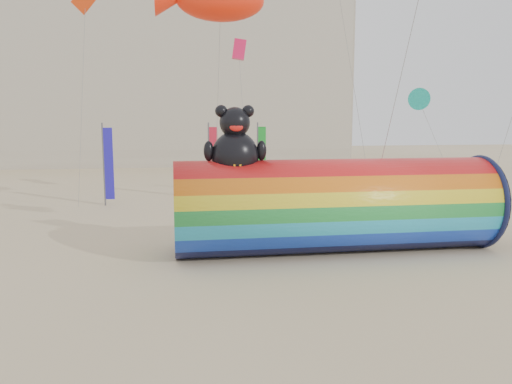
{
  "coord_description": "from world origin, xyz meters",
  "views": [
    {
      "loc": [
        -2.73,
        -18.86,
        5.41
      ],
      "look_at": [
        0.5,
        1.5,
        2.4
      ],
      "focal_mm": 35.0,
      "sensor_mm": 36.0,
      "label": 1
    }
  ],
  "objects": [
    {
      "name": "windsock_assembly",
      "position": [
        3.64,
        0.55,
        2.01
      ],
      "size": [
        13.14,
        4.0,
        6.06
      ],
      "color": "red",
      "rests_on": "ground"
    },
    {
      "name": "hotel_building",
      "position": [
        -12.0,
        45.95,
        10.31
      ],
      "size": [
        60.4,
        15.4,
        20.6
      ],
      "color": "#B7AD99",
      "rests_on": "ground"
    },
    {
      "name": "fabric_bundle",
      "position": [
        10.57,
        2.66,
        0.17
      ],
      "size": [
        2.62,
        1.35,
        0.41
      ],
      "color": "#3F0C0B",
      "rests_on": "ground"
    },
    {
      "name": "ground",
      "position": [
        0.0,
        0.0,
        0.0
      ],
      "size": [
        160.0,
        160.0,
        0.0
      ],
      "primitive_type": "plane",
      "color": "#CCB58C",
      "rests_on": "ground"
    },
    {
      "name": "festival_banners",
      "position": [
        -1.42,
        14.76,
        2.64
      ],
      "size": [
        10.84,
        2.75,
        5.2
      ],
      "color": "#59595E",
      "rests_on": "ground"
    },
    {
      "name": "flying_kites",
      "position": [
        2.22,
        6.24,
        10.6
      ],
      "size": [
        29.58,
        15.72,
        8.51
      ],
      "color": "blue",
      "rests_on": "ground"
    },
    {
      "name": "kite_handler",
      "position": [
        10.23,
        3.43,
        0.79
      ],
      "size": [
        0.59,
        0.39,
        1.59
      ],
      "primitive_type": "imported",
      "rotation": [
        0.0,
        0.0,
        3.12
      ],
      "color": "slate",
      "rests_on": "ground"
    }
  ]
}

